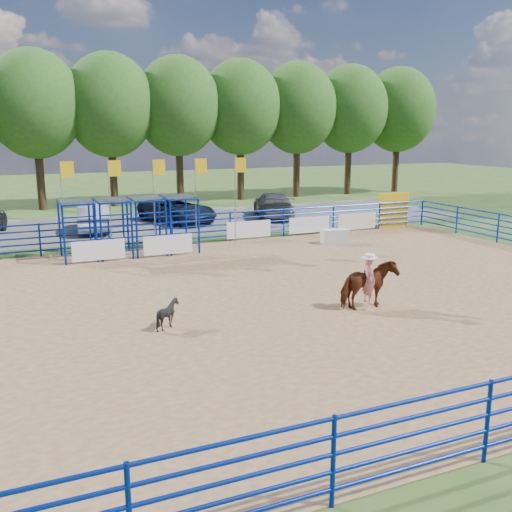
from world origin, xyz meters
The scene contains 12 objects.
ground centered at (0.00, 0.00, 0.00)m, with size 120.00×120.00×0.00m, color #425F26.
arena_dirt centered at (0.00, 0.00, 0.01)m, with size 30.00×20.00×0.02m, color #9A754D.
gravel_strip centered at (0.00, 17.00, 0.01)m, with size 40.00×10.00×0.01m, color slate.
announcer_table centered at (7.51, 7.38, 0.37)m, with size 1.31×0.61×0.70m, color silver.
horse_and_rider centered at (3.00, -2.12, 0.90)m, with size 1.84×0.90×2.48m.
calf centered at (-3.23, -1.37, 0.44)m, with size 0.68×0.76×0.84m, color black.
car_b centered at (-2.90, 15.71, 0.79)m, with size 1.64×4.72×1.55m, color gray.
car_c centered at (2.16, 16.83, 0.79)m, with size 2.58×5.59×1.55m, color #151D35.
car_d centered at (8.39, 16.39, 0.80)m, with size 2.23×5.48×1.59m, color #4E4E50.
perimeter_fence centered at (0.00, 0.00, 0.75)m, with size 30.10×20.10×1.50m.
chute_assembly centered at (-1.90, 8.84, 1.26)m, with size 19.32×2.41×4.20m.
treeline centered at (0.00, 26.00, 7.53)m, with size 56.40×6.40×11.24m.
Camera 1 is at (-7.04, -16.47, 5.55)m, focal length 40.00 mm.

